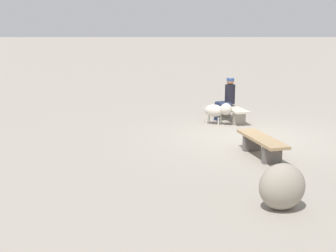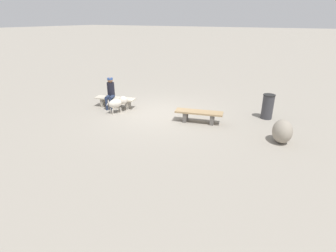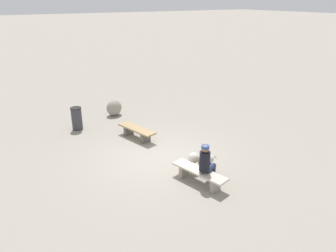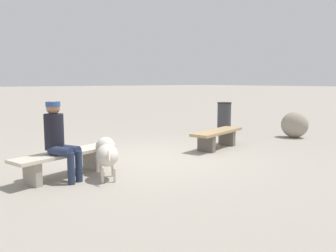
# 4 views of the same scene
# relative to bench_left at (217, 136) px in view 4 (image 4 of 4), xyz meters

# --- Properties ---
(ground) EXTENTS (210.00, 210.00, 0.06)m
(ground) POSITION_rel_bench_left_xyz_m (1.77, -0.08, -0.33)
(ground) COLOR gray
(bench_left) EXTENTS (1.78, 0.85, 0.43)m
(bench_left) POSITION_rel_bench_left_xyz_m (0.00, 0.00, 0.00)
(bench_left) COLOR #605B56
(bench_left) RESTS_ON ground
(bench_right) EXTENTS (1.81, 0.85, 0.42)m
(bench_right) POSITION_rel_bench_left_xyz_m (3.80, 0.11, 0.00)
(bench_right) COLOR gray
(bench_right) RESTS_ON ground
(seated_person) EXTENTS (0.46, 0.63, 1.27)m
(seated_person) POSITION_rel_bench_left_xyz_m (3.93, 0.23, 0.41)
(seated_person) COLOR black
(seated_person) RESTS_ON ground
(dog) EXTENTS (0.59, 0.84, 0.64)m
(dog) POSITION_rel_bench_left_xyz_m (3.27, 0.57, 0.12)
(dog) COLOR beige
(dog) RESTS_ON ground
(trash_bin) EXTENTS (0.44, 0.44, 0.93)m
(trash_bin) POSITION_rel_bench_left_xyz_m (-2.10, -1.65, 0.17)
(trash_bin) COLOR #38383D
(trash_bin) RESTS_ON ground
(boulder) EXTENTS (0.79, 0.89, 0.73)m
(boulder) POSITION_rel_bench_left_xyz_m (-2.87, 0.29, 0.06)
(boulder) COLOR gray
(boulder) RESTS_ON ground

